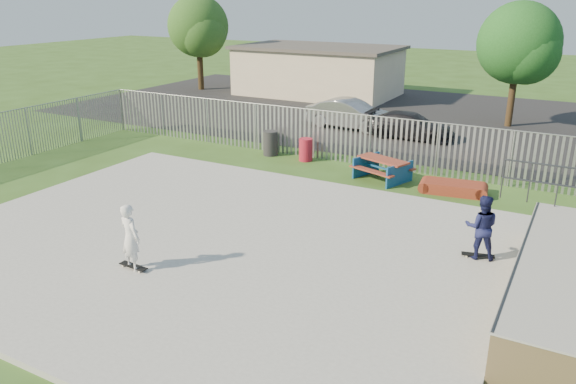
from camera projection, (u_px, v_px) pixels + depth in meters
The scene contains 17 objects.
ground at pixel (214, 245), 15.14m from camera, with size 120.00×120.00×0.00m, color #33521C.
concrete_slab at pixel (214, 242), 15.11m from camera, with size 15.00×12.00×0.15m, color #9F9E99.
fence at pixel (321, 171), 18.15m from camera, with size 26.04×16.02×2.00m.
picnic_table at pixel (382, 169), 20.34m from camera, with size 2.28×2.08×0.79m.
funbox at pixel (453, 188), 19.04m from camera, with size 1.98×1.18×0.37m.
trash_bin_red at pixel (306, 150), 22.67m from camera, with size 0.55×0.55×0.92m, color #A3192B.
trash_bin_grey at pixel (271, 143), 23.44m from camera, with size 0.62×0.62×1.03m, color #272729.
parking_lot at pixel (417, 117), 30.85m from camera, with size 40.00×18.00×0.02m, color black.
car_silver at pixel (350, 114), 27.97m from camera, with size 1.53×4.38×1.44m, color #A1A1A5.
car_dark at pixel (410, 126), 26.12m from camera, with size 1.66×4.09×1.19m, color black.
building at pixel (318, 70), 37.25m from camera, with size 10.40×6.40×3.20m.
tree_left at pixel (198, 26), 38.34m from camera, with size 4.15×4.15×6.41m.
tree_mid at pixel (519, 43), 27.36m from camera, with size 3.98×3.98×6.14m.
skateboard_a at pixel (478, 256), 14.08m from camera, with size 0.82×0.38×0.08m.
skateboard_b at pixel (133, 267), 13.50m from camera, with size 0.81×0.25×0.08m.
skater_navy at pixel (481, 227), 13.82m from camera, with size 0.80×0.63×1.65m, color #161A45.
skater_white at pixel (130, 237), 13.24m from camera, with size 0.60×0.40×1.65m, color white.
Camera 1 is at (8.38, -11.14, 6.39)m, focal length 35.00 mm.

